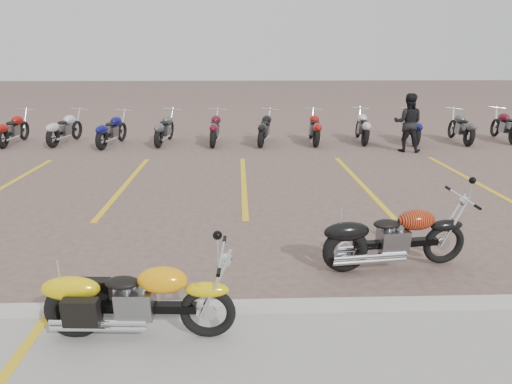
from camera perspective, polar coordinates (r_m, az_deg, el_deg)
ground at (r=7.75m, az=-1.03°, el=-6.35°), size 100.00×100.00×0.00m
curb at (r=5.91m, az=-0.65°, el=-13.04°), size 60.00×0.18×0.12m
parking_stripes at (r=11.56m, az=-1.42°, el=1.06°), size 38.00×5.50×0.01m
yellow_cruiser at (r=5.43m, az=-13.63°, el=-12.12°), size 2.00×0.32×0.82m
flame_cruiser at (r=7.13m, az=15.18°, el=-5.27°), size 2.06×0.43×0.85m
person_b at (r=15.89m, az=16.99°, el=7.59°), size 1.02×0.91×1.76m
bg_bike_row at (r=16.68m, az=3.73°, el=7.43°), size 22.28×2.05×1.10m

